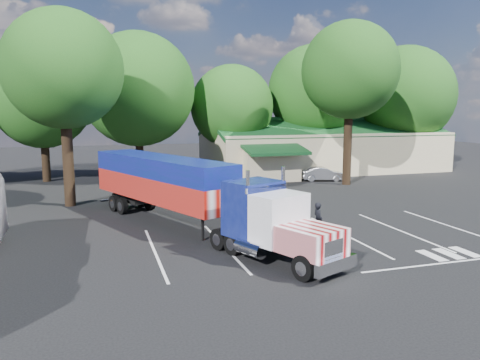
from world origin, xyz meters
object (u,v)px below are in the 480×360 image
object	(u,v)px
semi_truck	(185,189)
silver_sedan	(323,174)
bicycle	(264,199)
woman	(318,220)

from	to	relation	value
semi_truck	silver_sedan	world-z (taller)	semi_truck
semi_truck	bicycle	world-z (taller)	semi_truck
bicycle	semi_truck	bearing A→B (deg)	-144.77
semi_truck	woman	world-z (taller)	semi_truck
semi_truck	bicycle	distance (m)	7.85
semi_truck	woman	xyz separation A→B (m)	(5.92, -3.74, -1.28)
semi_truck	woman	bearing A→B (deg)	-55.56
semi_truck	silver_sedan	distance (m)	19.85
woman	silver_sedan	distance (m)	19.05
woman	silver_sedan	world-z (taller)	woman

